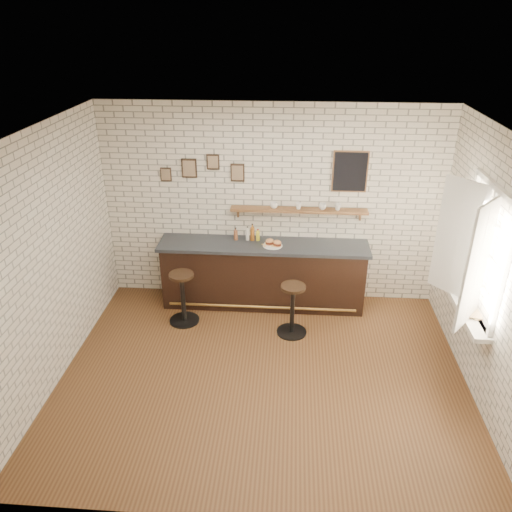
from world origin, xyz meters
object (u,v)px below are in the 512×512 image
object	(u,v)px
shelf_cup_b	(299,206)
book_upper	(469,313)
shelf_cup_d	(338,207)
bar_counter	(263,274)
bitters_bottle_amber	(252,234)
bar_stool_right	(292,308)
bar_stool_left	(183,296)
shelf_cup_a	(274,205)
ciabatta_sandwich	(273,243)
shelf_cup_c	(323,207)
book_lower	(469,315)
bitters_bottle_white	(248,235)
condiment_bottle_yellow	(258,236)
bitters_bottle_brown	(236,235)
sandwich_plate	(273,245)

from	to	relation	value
shelf_cup_b	book_upper	world-z (taller)	shelf_cup_b
shelf_cup_d	bar_counter	bearing A→B (deg)	-175.78
bitters_bottle_amber	bar_counter	bearing A→B (deg)	-36.10
bar_stool_right	shelf_cup_d	world-z (taller)	shelf_cup_d
bar_stool_left	shelf_cup_a	bearing A→B (deg)	32.08
bar_stool_left	bitters_bottle_amber	bearing A→B (deg)	37.02
ciabatta_sandwich	bar_stool_right	bearing A→B (deg)	-67.06
bar_stool_left	shelf_cup_c	size ratio (longest dim) A/B	7.17
shelf_cup_c	book_lower	world-z (taller)	shelf_cup_c
bitters_bottle_white	condiment_bottle_yellow	xyz separation A→B (m)	(0.16, 0.00, -0.01)
bitters_bottle_brown	condiment_bottle_yellow	world-z (taller)	bitters_bottle_brown
bitters_bottle_brown	ciabatta_sandwich	bearing A→B (deg)	-17.23
bar_stool_left	book_lower	xyz separation A→B (m)	(3.60, -1.03, 0.52)
bar_counter	bitters_bottle_white	distance (m)	0.65
ciabatta_sandwich	book_upper	size ratio (longest dim) A/B	1.37
bitters_bottle_white	book_lower	world-z (taller)	bitters_bottle_white
bitters_bottle_amber	condiment_bottle_yellow	bearing A→B (deg)	0.00
bar_counter	ciabatta_sandwich	world-z (taller)	ciabatta_sandwich
bar_stool_right	shelf_cup_d	bearing A→B (deg)	57.81
condiment_bottle_yellow	shelf_cup_d	size ratio (longest dim) A/B	1.84
sandwich_plate	bitters_bottle_amber	world-z (taller)	bitters_bottle_amber
bar_counter	condiment_bottle_yellow	distance (m)	0.60
bitters_bottle_amber	sandwich_plate	bearing A→B (deg)	-29.71
ciabatta_sandwich	shelf_cup_c	xyz separation A→B (m)	(0.70, 0.25, 0.48)
bitters_bottle_amber	shelf_cup_d	bearing A→B (deg)	3.49
sandwich_plate	shelf_cup_a	xyz separation A→B (m)	(0.00, 0.25, 0.53)
sandwich_plate	bar_stool_right	xyz separation A→B (m)	(0.31, -0.72, -0.61)
shelf_cup_b	bar_stool_left	bearing A→B (deg)	146.72
bar_stool_left	bar_stool_right	world-z (taller)	bar_stool_left
bitters_bottle_white	shelf_cup_b	distance (m)	0.87
shelf_cup_d	book_upper	xyz separation A→B (m)	(1.42, -1.79, -0.59)
sandwich_plate	shelf_cup_d	distance (m)	1.09
shelf_cup_d	book_lower	world-z (taller)	shelf_cup_d
bitters_bottle_brown	bar_stool_left	distance (m)	1.20
bar_counter	shelf_cup_d	bearing A→B (deg)	10.71
bar_stool_left	bar_stool_right	bearing A→B (deg)	-6.51
bar_stool_left	book_lower	size ratio (longest dim) A/B	3.52
bitters_bottle_white	book_upper	distance (m)	3.23
ciabatta_sandwich	bitters_bottle_white	xyz separation A→B (m)	(-0.39, 0.18, 0.03)
bitters_bottle_brown	bitters_bottle_amber	bearing A→B (deg)	-0.00
ciabatta_sandwich	shelf_cup_a	xyz separation A→B (m)	(-0.01, 0.25, 0.48)
condiment_bottle_yellow	book_upper	xyz separation A→B (m)	(2.57, -1.72, -0.13)
bar_counter	shelf_cup_b	distance (m)	1.17
shelf_cup_d	book_upper	bearing A→B (deg)	-58.09
shelf_cup_b	bitters_bottle_amber	bearing A→B (deg)	127.11
bitters_bottle_white	bar_stool_left	size ratio (longest dim) A/B	0.27
condiment_bottle_yellow	bar_stool_right	xyz separation A→B (m)	(0.54, -0.89, -0.68)
condiment_bottle_yellow	book_lower	bearing A→B (deg)	-34.14
shelf_cup_c	bar_counter	bearing A→B (deg)	89.86
bar_stool_left	bitters_bottle_brown	bearing A→B (deg)	45.69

